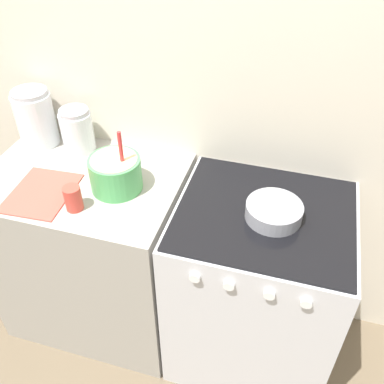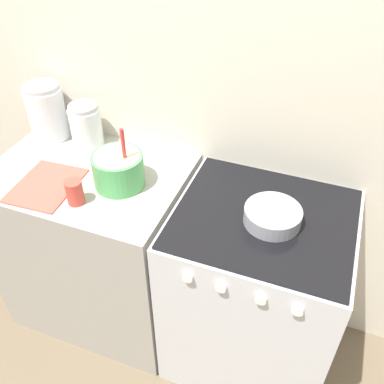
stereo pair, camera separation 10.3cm
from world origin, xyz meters
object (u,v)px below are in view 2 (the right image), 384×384
(mixing_bowl, at_px, (118,168))
(storage_jar_left, at_px, (48,115))
(baking_pan, at_px, (273,215))
(stove, at_px, (254,291))
(storage_jar_middle, at_px, (86,128))
(tin_can, at_px, (75,192))

(mixing_bowl, height_order, storage_jar_left, mixing_bowl)
(baking_pan, height_order, storage_jar_left, storage_jar_left)
(stove, relative_size, baking_pan, 4.25)
(storage_jar_middle, xyz_separation_m, tin_can, (0.18, -0.38, -0.04))
(storage_jar_left, bearing_deg, tin_can, -45.02)
(storage_jar_left, distance_m, storage_jar_middle, 0.21)
(baking_pan, bearing_deg, storage_jar_middle, 166.67)
(tin_can, bearing_deg, mixing_bowl, 57.61)
(stove, height_order, baking_pan, baking_pan)
(storage_jar_middle, bearing_deg, mixing_bowl, -37.45)
(stove, relative_size, mixing_bowl, 3.35)
(mixing_bowl, bearing_deg, stove, 1.38)
(stove, distance_m, baking_pan, 0.49)
(storage_jar_left, relative_size, tin_can, 2.60)
(baking_pan, height_order, storage_jar_middle, storage_jar_middle)
(stove, height_order, storage_jar_left, storage_jar_left)
(storage_jar_middle, bearing_deg, storage_jar_left, -180.00)
(stove, xyz_separation_m, storage_jar_middle, (-0.89, 0.20, 0.54))
(mixing_bowl, distance_m, tin_can, 0.20)
(storage_jar_left, xyz_separation_m, storage_jar_middle, (0.20, 0.00, -0.03))
(storage_jar_middle, bearing_deg, baking_pan, -13.33)
(baking_pan, bearing_deg, storage_jar_left, 169.02)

